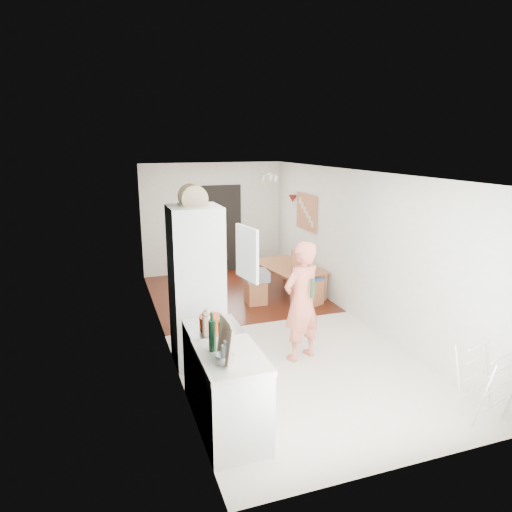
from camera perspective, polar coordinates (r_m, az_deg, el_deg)
room_shell at (r=7.12m, az=1.27°, el=0.36°), size 3.20×7.00×2.50m
floor at (r=7.52m, az=1.22°, el=-8.93°), size 3.20×7.00×0.01m
wood_floor_overlay at (r=9.16m, az=-2.77°, el=-4.61°), size 3.20×3.30×0.01m
sage_wall_panel at (r=4.69m, az=-8.56°, el=0.51°), size 0.02×3.00×1.30m
tile_splashback at (r=4.41m, az=-6.82°, el=-9.98°), size 0.02×1.90×0.50m
doorway_recess at (r=10.49m, az=-4.27°, el=3.38°), size 0.90×0.04×2.00m
base_cabinet at (r=4.80m, az=-3.08°, el=-17.45°), size 0.60×0.90×0.86m
worktop at (r=4.58m, az=-3.16°, el=-12.53°), size 0.62×0.92×0.06m
range_cooker at (r=5.43m, az=-5.31°, el=-13.39°), size 0.60×0.60×0.88m
cooker_top at (r=5.23m, az=-5.43°, el=-8.92°), size 0.60×0.60×0.04m
fridge_housing at (r=6.12m, az=-7.45°, el=-3.79°), size 0.66×0.66×2.15m
fridge_door at (r=5.85m, az=-1.14°, el=0.35°), size 0.14×0.56×0.70m
fridge_interior at (r=6.05m, az=-4.71°, el=0.76°), size 0.02×0.52×0.66m
pinboard at (r=9.39m, az=6.37°, el=5.48°), size 0.03×0.90×0.70m
pinboard_frame at (r=9.38m, az=6.29°, el=5.48°), size 0.00×0.94×0.74m
wall_sconce at (r=9.93m, az=4.59°, el=7.16°), size 0.18×0.18×0.16m
person at (r=6.21m, az=5.75°, el=-4.36°), size 0.83×0.68×1.97m
dining_table at (r=9.12m, az=4.18°, el=-3.18°), size 0.98×1.48×0.48m
dining_chair at (r=8.43m, az=6.50°, el=-2.73°), size 0.57×0.57×1.03m
stool at (r=8.49m, az=-0.03°, el=-4.53°), size 0.36×0.36×0.46m
grey_drape at (r=8.38m, az=0.07°, el=-2.45°), size 0.45×0.45×0.19m
drying_rack at (r=5.67m, az=26.74°, el=-14.16°), size 0.50×0.47×0.80m
bread_bin at (r=5.95m, az=-7.93°, el=7.24°), size 0.40×0.38×0.19m
red_casserole at (r=5.11m, az=-5.64°, el=-8.32°), size 0.32×0.32×0.16m
steel_pan at (r=4.39m, az=-3.92°, el=-12.66°), size 0.20×0.20×0.09m
held_bottle at (r=6.11m, az=7.06°, el=-4.03°), size 0.06×0.06×0.26m
bottle_a at (r=4.58m, az=-5.47°, el=-9.88°), size 0.08×0.08×0.32m
bottle_b at (r=4.67m, az=-4.33°, el=-9.71°), size 0.07×0.07×0.28m
bottle_c at (r=4.34m, az=-3.84°, el=-12.26°), size 0.10×0.10×0.19m
pepper_mill_front at (r=4.96m, az=-6.11°, el=-8.57°), size 0.08×0.08×0.23m
pepper_mill_back at (r=4.96m, az=-6.39°, el=-8.68°), size 0.06×0.06×0.21m
chopping_boards at (r=4.34m, az=-3.88°, el=-10.63°), size 0.11×0.31×0.41m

